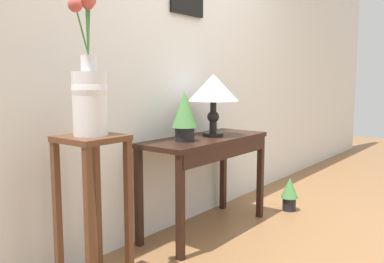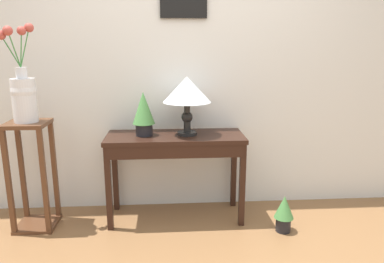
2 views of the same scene
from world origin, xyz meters
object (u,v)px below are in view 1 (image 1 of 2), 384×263
table_lamp (213,90)px  flower_vase_tall (89,91)px  pedestal_stand_left (94,216)px  console_table (208,151)px  potted_plant_on_console (185,114)px  potted_plant_floor (289,192)px

table_lamp → flower_vase_tall: (-1.23, -0.09, 0.02)m
table_lamp → flower_vase_tall: size_ratio=0.65×
pedestal_stand_left → console_table: bearing=3.1°
potted_plant_on_console → potted_plant_floor: bearing=-16.0°
potted_plant_on_console → flower_vase_tall: flower_vase_tall is taller
console_table → pedestal_stand_left: (-1.13, -0.06, -0.19)m
console_table → potted_plant_on_console: 0.39m
potted_plant_on_console → flower_vase_tall: size_ratio=0.49×
table_lamp → potted_plant_floor: bearing=-22.6°
potted_plant_on_console → flower_vase_tall: bearing=-174.4°
pedestal_stand_left → flower_vase_tall: flower_vase_tall is taller
table_lamp → pedestal_stand_left: (-1.23, -0.09, -0.65)m
table_lamp → pedestal_stand_left: size_ratio=0.54×
console_table → table_lamp: size_ratio=2.37×
potted_plant_on_console → console_table: bearing=-5.9°
console_table → pedestal_stand_left: size_ratio=1.29×
console_table → table_lamp: 0.47m
table_lamp → potted_plant_on_console: (-0.35, 0.00, -0.16)m
table_lamp → potted_plant_on_console: size_ratio=1.33×
flower_vase_tall → pedestal_stand_left: bearing=11.0°
potted_plant_floor → pedestal_stand_left: bearing=173.5°
console_table → potted_plant_on_console: (-0.25, 0.03, 0.30)m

